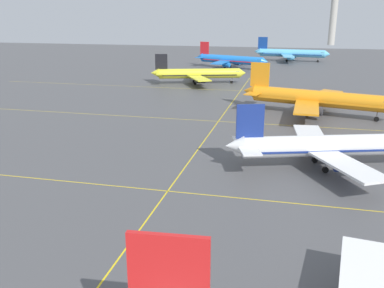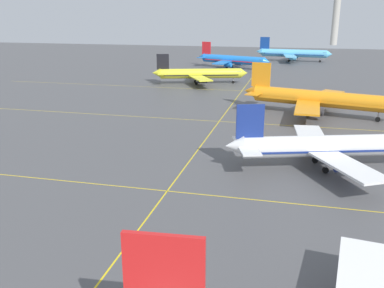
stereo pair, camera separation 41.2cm
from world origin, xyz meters
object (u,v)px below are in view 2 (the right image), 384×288
object	(u,v)px
airliner_second_row	(330,146)
airliner_far_right_stand	(232,60)
airliner_third_row	(318,99)
control_tower	(336,12)
airliner_distant_taxiway	(293,53)
airliner_far_left_stand	(200,74)

from	to	relation	value
airliner_second_row	airliner_far_right_stand	xyz separation A→B (m)	(-34.08, 122.79, 0.16)
airliner_third_row	control_tower	distance (m)	244.97
airliner_far_right_stand	airliner_distant_taxiway	bearing A→B (deg)	53.71
airliner_second_row	airliner_far_left_stand	distance (m)	86.19
airliner_second_row	airliner_far_right_stand	world-z (taller)	airliner_far_right_stand
airliner_far_left_stand	control_tower	xyz separation A→B (m)	(58.66, 203.59, 20.45)
airliner_far_right_stand	control_tower	size ratio (longest dim) A/B	0.83
airliner_far_right_stand	airliner_distant_taxiway	distance (m)	43.43
airliner_far_right_stand	control_tower	distance (m)	168.08
airliner_far_left_stand	control_tower	size ratio (longest dim) A/B	0.78
airliner_distant_taxiway	airliner_second_row	bearing A→B (deg)	-86.96
airliner_third_row	airliner_far_right_stand	distance (m)	91.85
airliner_far_right_stand	airliner_third_row	bearing A→B (deg)	-68.51
airliner_second_row	airliner_far_right_stand	bearing A→B (deg)	105.51
airliner_far_right_stand	airliner_far_left_stand	bearing A→B (deg)	-95.68
airliner_far_right_stand	airliner_distant_taxiway	size ratio (longest dim) A/B	0.91
airliner_second_row	airliner_far_left_stand	xyz separation A→B (m)	(-38.63, 77.05, -0.09)
airliner_distant_taxiway	airliner_far_left_stand	bearing A→B (deg)	-110.54
airliner_third_row	control_tower	xyz separation A→B (m)	(20.45, 243.30, 19.92)
airliner_third_row	control_tower	bearing A→B (deg)	85.19
control_tower	airliner_third_row	bearing A→B (deg)	-94.81
airliner_far_left_stand	airliner_distant_taxiway	distance (m)	86.24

